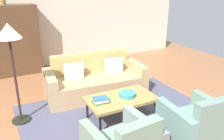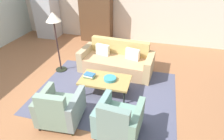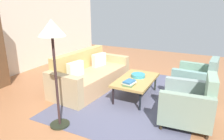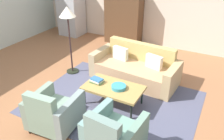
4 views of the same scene
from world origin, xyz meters
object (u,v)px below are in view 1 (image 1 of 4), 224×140
Objects in this scene: couch at (95,81)px; floor_lamp at (10,41)px; coffee_table at (121,99)px; armchair_right at (196,126)px; fruit_bowl at (127,94)px; cabinet at (15,41)px; book_stack at (101,100)px.

floor_lamp is at bearing 19.92° from couch.
armchair_right is (0.59, -1.17, -0.04)m from coffee_table.
fruit_bowl is at bearing 116.69° from armchair_right.
couch is 2.43m from armchair_right.
coffee_table is 0.14m from fruit_bowl.
armchair_right is 3.11m from floor_lamp.
fruit_bowl is 2.12m from floor_lamp.
cabinet reaches higher than armchair_right.
floor_lamp is (-2.20, 1.90, 1.10)m from armchair_right.
floor_lamp is (-1.60, 0.74, 1.06)m from coffee_table.
floor_lamp is at bearing 148.70° from book_stack.
couch is at bearing 15.56° from floor_lamp.
coffee_table is 4.39× the size of book_stack.
book_stack is (-0.40, -1.18, 0.17)m from couch.
floor_lamp is at bearing 155.27° from coffee_table.
cabinet reaches higher than floor_lamp.
book_stack is 0.15× the size of cabinet.
couch is 2.03m from floor_lamp.
cabinet is (-1.32, 3.28, 0.52)m from coffee_table.
floor_lamp reaches higher than fruit_bowl.
fruit_bowl is at bearing 99.89° from couch.
coffee_table is 2.06m from floor_lamp.
book_stack is at bearing -74.14° from cabinet.
armchair_right is at bearing -67.91° from fruit_bowl.
cabinet is (-1.44, 3.28, 0.45)m from fruit_bowl.
armchair_right is 0.49× the size of cabinet.
coffee_table is at bearing -180.00° from fruit_bowl.
couch is 2.55m from cabinet.
cabinet reaches higher than couch.
fruit_bowl is (0.11, -1.19, 0.16)m from couch.
floor_lamp is at bearing 143.69° from armchair_right.
armchair_right is at bearing -62.98° from coffee_table.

